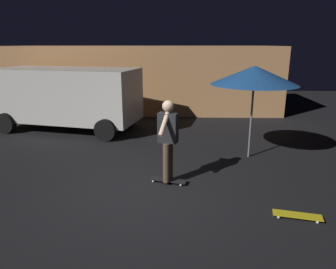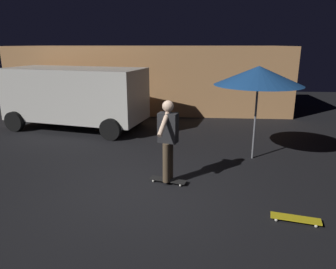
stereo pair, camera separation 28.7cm
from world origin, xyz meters
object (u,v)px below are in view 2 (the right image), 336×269
Objects in this scene: parked_van at (76,94)px; patio_umbrella at (259,76)px; skateboard_spare at (295,219)px; skater at (168,135)px; skateboard_ridden at (168,180)px.

parked_van is 2.13× the size of patio_umbrella.
parked_van is 8.02m from skateboard_spare.
parked_van is at bearing 129.03° from skater.
patio_umbrella is 2.79m from skater.
parked_van is at bearing 135.20° from skateboard_spare.
skateboard_spare is at bearing -86.87° from patio_umbrella.
skateboard_ridden is at bearing -45.00° from skater.
parked_van is 5.48m from skater.
patio_umbrella is at bearing -25.68° from parked_van.
skateboard_spare is at bearing -31.54° from skater.
parked_van is 5.59m from skateboard_ridden.
patio_umbrella is at bearing 38.71° from skater.
patio_umbrella is 3.29m from skateboard_ridden.
skateboard_spare is (0.16, -2.97, -2.02)m from patio_umbrella.
skateboard_spare is 0.48× the size of skater.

